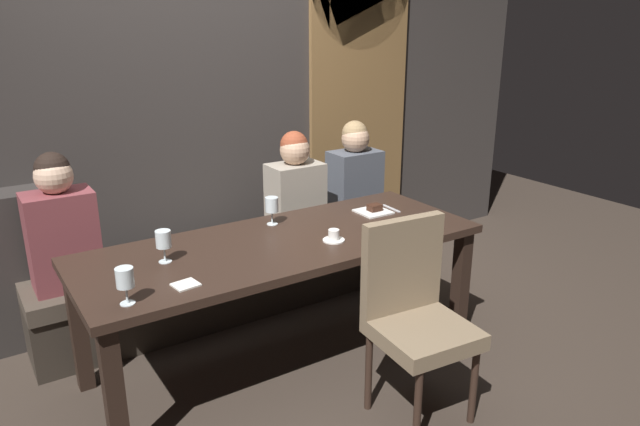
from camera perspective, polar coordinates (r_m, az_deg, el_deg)
The scene contains 16 objects.
ground at distance 3.54m, azimuth -3.38°, elevation -13.92°, with size 9.00×9.00×0.00m, color #382D26.
back_wall_tiled at distance 4.12m, azimuth -12.47°, elevation 12.58°, with size 6.00×0.12×3.00m, color #383330.
arched_door at distance 4.72m, azimuth 3.76°, elevation 12.01°, with size 0.90×0.05×2.55m.
dining_table at distance 3.23m, azimuth -3.59°, elevation -4.11°, with size 2.20×0.84×0.74m.
banquette_bench at distance 3.98m, azimuth -8.49°, elevation -6.47°, with size 2.50×0.44×0.45m.
chair_near_side at distance 2.91m, azimuth 9.09°, elevation -9.04°, with size 0.48×0.48×0.98m.
diner_redhead at distance 3.51m, azimuth -23.81°, elevation -1.08°, with size 0.36×0.24×0.77m.
diner_bearded at distance 3.98m, azimuth -2.40°, elevation 2.42°, with size 0.36×0.24×0.73m.
diner_far_end at distance 4.29m, azimuth 3.37°, elevation 3.70°, with size 0.36×0.24×0.75m.
wine_glass_near_right at distance 2.59m, azimuth -18.37°, elevation -6.04°, with size 0.08×0.08×0.16m.
wine_glass_far_left at distance 2.98m, azimuth -14.92°, elevation -2.60°, with size 0.08×0.08×0.16m.
wine_glass_end_left at distance 3.41m, azimuth -4.69°, elevation 0.75°, with size 0.08×0.08×0.16m.
espresso_cup at distance 3.18m, azimuth 1.34°, elevation -2.27°, with size 0.12×0.12×0.06m.
dessert_plate at distance 3.66m, azimuth 5.22°, elevation 0.28°, with size 0.19×0.19×0.05m.
fork_on_table at distance 3.74m, azimuth 6.92°, elevation 0.45°, with size 0.02×0.17×0.01m, color silver.
folded_napkin at distance 2.74m, azimuth -12.87°, elevation -6.78°, with size 0.11×0.10×0.01m, color silver.
Camera 1 is at (-1.46, -2.61, 1.89)m, focal length 33.06 mm.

